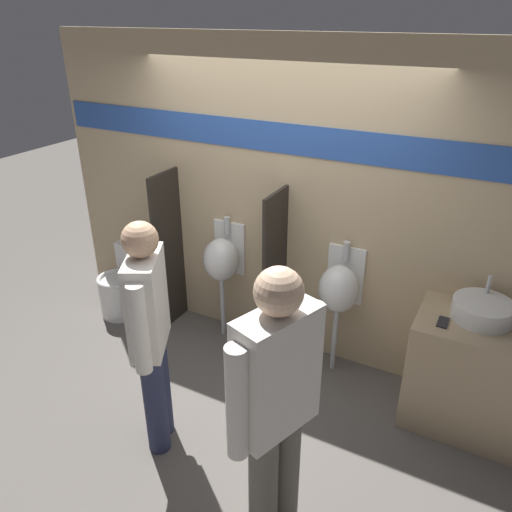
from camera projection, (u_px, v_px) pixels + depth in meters
ground_plane at (247, 371)px, 4.36m from camera, size 16.00×16.00×0.00m
display_wall at (280, 204)px, 4.23m from camera, size 4.53×0.07×2.70m
sink_counter at (475, 376)px, 3.63m from camera, size 0.92×0.61×0.89m
sink_basin at (483, 310)px, 3.47m from camera, size 0.41×0.41×0.28m
cell_phone at (443, 322)px, 3.45m from camera, size 0.07×0.14×0.01m
divider_near_counter at (169, 251)px, 4.74m from camera, size 0.03×0.42×1.55m
divider_mid at (275, 278)px, 4.27m from camera, size 0.03×0.42×1.55m
urinal_near_counter at (222, 260)px, 4.54m from camera, size 0.33×0.33×1.17m
urinal_far at (339, 289)px, 4.06m from camera, size 0.33×0.33×1.17m
toilet at (122, 287)px, 5.11m from camera, size 0.40×0.56×0.84m
person_in_vest at (150, 331)px, 3.26m from camera, size 0.37×0.54×1.72m
person_with_lanyard at (276, 407)px, 2.57m from camera, size 0.34×0.60×1.81m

